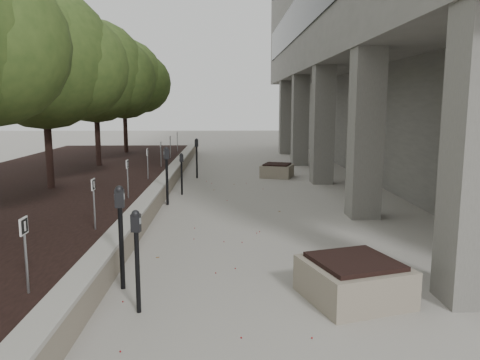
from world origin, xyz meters
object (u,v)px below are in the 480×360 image
object	(u,v)px
crabapple_tree_4	(96,93)
parking_meter_5	(197,158)
parking_meter_1	(137,262)
crabapple_tree_3	(45,89)
parking_meter_3	(167,176)
parking_meter_4	(182,174)
crabapple_tree_5	(124,96)
parking_meter_2	(121,238)
planter_front	(354,279)
planter_back	(277,170)

from	to	relation	value
crabapple_tree_4	parking_meter_5	xyz separation A→B (m)	(3.80, -0.76, -2.38)
parking_meter_1	crabapple_tree_3	bearing A→B (deg)	126.30
parking_meter_3	parking_meter_4	size ratio (longest dim) A/B	1.25
crabapple_tree_3	parking_meter_5	bearing A→B (deg)	48.09
crabapple_tree_5	parking_meter_4	distance (m)	10.01
parking_meter_2	parking_meter_4	xyz separation A→B (m)	(0.19, 7.37, -0.14)
parking_meter_1	parking_meter_4	distance (m)	8.20
parking_meter_2	parking_meter_4	size ratio (longest dim) A/B	1.22
crabapple_tree_5	parking_meter_5	size ratio (longest dim) A/B	3.68
parking_meter_2	planter_front	world-z (taller)	parking_meter_2
crabapple_tree_4	parking_meter_2	distance (m)	12.11
parking_meter_1	parking_meter_4	xyz separation A→B (m)	(-0.19, 8.19, -0.05)
crabapple_tree_5	parking_meter_1	bearing A→B (deg)	-77.75
parking_meter_1	parking_meter_4	size ratio (longest dim) A/B	1.08
parking_meter_1	parking_meter_2	world-z (taller)	parking_meter_2
crabapple_tree_4	crabapple_tree_5	xyz separation A→B (m)	(0.00, 5.00, 0.00)
parking_meter_3	planter_back	distance (m)	6.06
crabapple_tree_5	parking_meter_4	size ratio (longest dim) A/B	4.29
parking_meter_2	parking_meter_1	bearing A→B (deg)	-68.62
parking_meter_4	planter_back	size ratio (longest dim) A/B	1.16
parking_meter_3	crabapple_tree_5	bearing A→B (deg)	85.68
parking_meter_3	parking_meter_5	world-z (taller)	parking_meter_3
parking_meter_2	planter_back	size ratio (longest dim) A/B	1.42
crabapple_tree_4	parking_meter_2	size ratio (longest dim) A/B	3.50
crabapple_tree_3	planter_back	xyz separation A→B (m)	(6.81, 4.43, -2.86)
crabapple_tree_3	crabapple_tree_5	world-z (taller)	same
crabapple_tree_5	planter_front	distance (m)	18.37
planter_front	planter_back	world-z (taller)	planter_front
parking_meter_3	crabapple_tree_3	bearing A→B (deg)	150.15
crabapple_tree_4	planter_front	xyz separation A→B (m)	(6.66, -11.88, -2.83)
crabapple_tree_5	planter_back	bearing A→B (deg)	-39.29
parking_meter_5	planter_front	world-z (taller)	parking_meter_5
crabapple_tree_3	planter_front	size ratio (longest dim) A/B	4.33
parking_meter_1	parking_meter_3	distance (m)	6.76
crabapple_tree_4	parking_meter_5	bearing A→B (deg)	-11.34
crabapple_tree_3	parking_meter_3	size ratio (longest dim) A/B	3.43
crabapple_tree_4	parking_meter_4	world-z (taller)	crabapple_tree_4
parking_meter_1	planter_back	distance (m)	12.05
parking_meter_1	planter_front	size ratio (longest dim) A/B	1.10
crabapple_tree_3	crabapple_tree_4	size ratio (longest dim) A/B	1.00
crabapple_tree_3	planter_back	distance (m)	8.61
crabapple_tree_3	planter_front	distance (m)	9.99
crabapple_tree_5	crabapple_tree_4	bearing A→B (deg)	-90.00
parking_meter_3	parking_meter_2	bearing A→B (deg)	-111.09
crabapple_tree_5	planter_back	world-z (taller)	crabapple_tree_5
parking_meter_5	planter_front	distance (m)	11.49
crabapple_tree_4	planter_back	size ratio (longest dim) A/B	4.96
parking_meter_1	parking_meter_3	size ratio (longest dim) A/B	0.87
parking_meter_5	planter_front	xyz separation A→B (m)	(2.86, -11.12, -0.45)
parking_meter_2	parking_meter_5	bearing A→B (deg)	83.96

